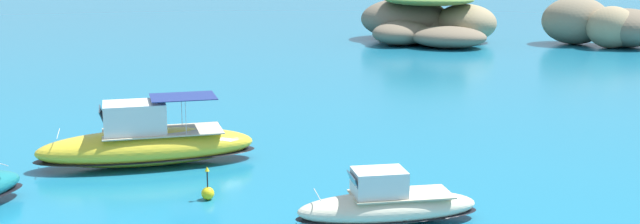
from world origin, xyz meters
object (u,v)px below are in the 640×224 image
object	(u,v)px
motorboat_yellow	(146,144)
channel_buoy	(208,192)
islet_small	(602,25)
motorboat_cream	(387,205)
islet_large	(423,22)

from	to	relation	value
motorboat_yellow	channel_buoy	world-z (taller)	motorboat_yellow
islet_small	motorboat_cream	size ratio (longest dim) A/B	2.18
motorboat_yellow	channel_buoy	distance (m)	6.84
motorboat_cream	motorboat_yellow	bearing A→B (deg)	166.28
motorboat_yellow	islet_small	bearing A→B (deg)	73.90
islet_small	motorboat_yellow	size ratio (longest dim) A/B	1.51
islet_large	channel_buoy	size ratio (longest dim) A/B	12.96
motorboat_cream	channel_buoy	distance (m)	8.00
islet_small	motorboat_yellow	world-z (taller)	islet_small
islet_large	motorboat_cream	xyz separation A→B (m)	(15.96, -63.59, -1.52)
islet_small	islet_large	bearing A→B (deg)	-172.03
channel_buoy	islet_small	bearing A→B (deg)	79.42
islet_large	motorboat_cream	size ratio (longest dim) A/B	2.61
islet_large	islet_small	xyz separation A→B (m)	(20.44, 2.86, 0.23)
motorboat_cream	islet_small	bearing A→B (deg)	86.15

